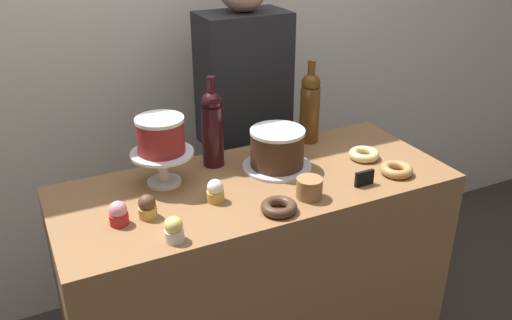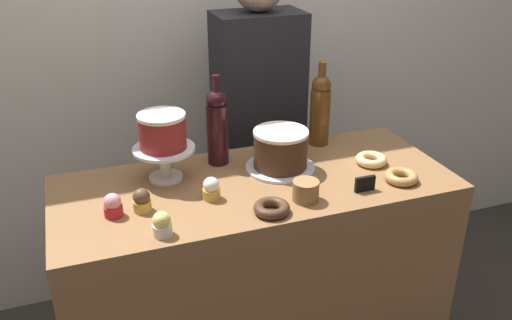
{
  "view_description": "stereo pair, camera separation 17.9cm",
  "coord_description": "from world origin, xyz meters",
  "px_view_note": "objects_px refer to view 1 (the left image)",
  "views": [
    {
      "loc": [
        -0.71,
        -1.45,
        1.79
      ],
      "look_at": [
        0.0,
        0.0,
        1.02
      ],
      "focal_mm": 37.97,
      "sensor_mm": 36.0,
      "label": 1
    },
    {
      "loc": [
        -0.54,
        -1.52,
        1.79
      ],
      "look_at": [
        0.0,
        0.0,
        1.02
      ],
      "focal_mm": 37.97,
      "sensor_mm": 36.0,
      "label": 2
    }
  ],
  "objects_px": {
    "cake_stand_pedestal": "(163,162)",
    "cupcake_lemon": "(174,230)",
    "barista_figure": "(244,143)",
    "cookie_stack": "(309,188)",
    "cupcake_vanilla": "(215,191)",
    "cupcake_strawberry": "(118,214)",
    "chocolate_round_cake": "(277,148)",
    "donut_chocolate": "(279,207)",
    "white_layer_cake": "(161,135)",
    "wine_bottle_amber": "(310,106)",
    "price_sign_chalkboard": "(364,178)",
    "donut_glazed": "(364,154)",
    "wine_bottle_dark_red": "(213,127)",
    "donut_maple": "(397,170)",
    "cupcake_chocolate": "(147,207)"
  },
  "relations": [
    {
      "from": "white_layer_cake",
      "to": "price_sign_chalkboard",
      "type": "distance_m",
      "value": 0.68
    },
    {
      "from": "white_layer_cake",
      "to": "barista_figure",
      "type": "relative_size",
      "value": 0.1
    },
    {
      "from": "chocolate_round_cake",
      "to": "donut_chocolate",
      "type": "bearing_deg",
      "value": -116.88
    },
    {
      "from": "wine_bottle_dark_red",
      "to": "price_sign_chalkboard",
      "type": "height_order",
      "value": "wine_bottle_dark_red"
    },
    {
      "from": "wine_bottle_amber",
      "to": "donut_glazed",
      "type": "distance_m",
      "value": 0.28
    },
    {
      "from": "wine_bottle_amber",
      "to": "donut_chocolate",
      "type": "distance_m",
      "value": 0.57
    },
    {
      "from": "wine_bottle_dark_red",
      "to": "cupcake_lemon",
      "type": "height_order",
      "value": "wine_bottle_dark_red"
    },
    {
      "from": "cupcake_vanilla",
      "to": "cupcake_strawberry",
      "type": "distance_m",
      "value": 0.3
    },
    {
      "from": "cupcake_lemon",
      "to": "barista_figure",
      "type": "relative_size",
      "value": 0.05
    },
    {
      "from": "wine_bottle_amber",
      "to": "price_sign_chalkboard",
      "type": "distance_m",
      "value": 0.42
    },
    {
      "from": "price_sign_chalkboard",
      "to": "cake_stand_pedestal",
      "type": "bearing_deg",
      "value": 152.91
    },
    {
      "from": "cupcake_vanilla",
      "to": "donut_chocolate",
      "type": "bearing_deg",
      "value": -44.53
    },
    {
      "from": "cupcake_strawberry",
      "to": "donut_chocolate",
      "type": "xyz_separation_m",
      "value": [
        0.45,
        -0.14,
        -0.02
      ]
    },
    {
      "from": "white_layer_cake",
      "to": "donut_glazed",
      "type": "xyz_separation_m",
      "value": [
        0.72,
        -0.13,
        -0.16
      ]
    },
    {
      "from": "wine_bottle_dark_red",
      "to": "barista_figure",
      "type": "height_order",
      "value": "barista_figure"
    },
    {
      "from": "cake_stand_pedestal",
      "to": "cookie_stack",
      "type": "distance_m",
      "value": 0.49
    },
    {
      "from": "wine_bottle_dark_red",
      "to": "donut_chocolate",
      "type": "distance_m",
      "value": 0.42
    },
    {
      "from": "cake_stand_pedestal",
      "to": "donut_glazed",
      "type": "xyz_separation_m",
      "value": [
        0.72,
        -0.13,
        -0.06
      ]
    },
    {
      "from": "cupcake_lemon",
      "to": "barista_figure",
      "type": "height_order",
      "value": "barista_figure"
    },
    {
      "from": "cake_stand_pedestal",
      "to": "cupcake_lemon",
      "type": "bearing_deg",
      "value": -102.67
    },
    {
      "from": "cake_stand_pedestal",
      "to": "cupcake_vanilla",
      "type": "height_order",
      "value": "cake_stand_pedestal"
    },
    {
      "from": "donut_maple",
      "to": "cupcake_vanilla",
      "type": "bearing_deg",
      "value": 170.91
    },
    {
      "from": "cupcake_vanilla",
      "to": "barista_figure",
      "type": "xyz_separation_m",
      "value": [
        0.37,
        0.58,
        -0.13
      ]
    },
    {
      "from": "cupcake_lemon",
      "to": "cupcake_strawberry",
      "type": "bearing_deg",
      "value": 127.93
    },
    {
      "from": "cake_stand_pedestal",
      "to": "price_sign_chalkboard",
      "type": "distance_m",
      "value": 0.67
    },
    {
      "from": "wine_bottle_dark_red",
      "to": "price_sign_chalkboard",
      "type": "distance_m",
      "value": 0.55
    },
    {
      "from": "wine_bottle_amber",
      "to": "wine_bottle_dark_red",
      "type": "bearing_deg",
      "value": -175.45
    },
    {
      "from": "white_layer_cake",
      "to": "wine_bottle_amber",
      "type": "relative_size",
      "value": 0.48
    },
    {
      "from": "white_layer_cake",
      "to": "wine_bottle_dark_red",
      "type": "bearing_deg",
      "value": 17.4
    },
    {
      "from": "wine_bottle_amber",
      "to": "price_sign_chalkboard",
      "type": "bearing_deg",
      "value": -93.73
    },
    {
      "from": "cake_stand_pedestal",
      "to": "cupcake_lemon",
      "type": "height_order",
      "value": "cake_stand_pedestal"
    },
    {
      "from": "cupcake_strawberry",
      "to": "cake_stand_pedestal",
      "type": "bearing_deg",
      "value": 43.8
    },
    {
      "from": "cupcake_vanilla",
      "to": "donut_glazed",
      "type": "distance_m",
      "value": 0.61
    },
    {
      "from": "cupcake_chocolate",
      "to": "price_sign_chalkboard",
      "type": "height_order",
      "value": "cupcake_chocolate"
    },
    {
      "from": "wine_bottle_dark_red",
      "to": "donut_maple",
      "type": "height_order",
      "value": "wine_bottle_dark_red"
    },
    {
      "from": "chocolate_round_cake",
      "to": "cookie_stack",
      "type": "height_order",
      "value": "chocolate_round_cake"
    },
    {
      "from": "cake_stand_pedestal",
      "to": "donut_chocolate",
      "type": "bearing_deg",
      "value": -51.9
    },
    {
      "from": "white_layer_cake",
      "to": "cupcake_chocolate",
      "type": "xyz_separation_m",
      "value": [
        -0.11,
        -0.18,
        -0.14
      ]
    },
    {
      "from": "cupcake_strawberry",
      "to": "donut_chocolate",
      "type": "bearing_deg",
      "value": -17.54
    },
    {
      "from": "price_sign_chalkboard",
      "to": "donut_maple",
      "type": "bearing_deg",
      "value": 6.93
    },
    {
      "from": "chocolate_round_cake",
      "to": "wine_bottle_dark_red",
      "type": "bearing_deg",
      "value": 147.52
    },
    {
      "from": "cupcake_strawberry",
      "to": "wine_bottle_dark_red",
      "type": "bearing_deg",
      "value": 32.14
    },
    {
      "from": "wine_bottle_dark_red",
      "to": "cookie_stack",
      "type": "distance_m",
      "value": 0.42
    },
    {
      "from": "donut_glazed",
      "to": "barista_figure",
      "type": "distance_m",
      "value": 0.59
    },
    {
      "from": "wine_bottle_dark_red",
      "to": "donut_maple",
      "type": "distance_m",
      "value": 0.65
    },
    {
      "from": "donut_glazed",
      "to": "donut_maple",
      "type": "relative_size",
      "value": 1.0
    },
    {
      "from": "wine_bottle_amber",
      "to": "donut_maple",
      "type": "height_order",
      "value": "wine_bottle_amber"
    },
    {
      "from": "cupcake_lemon",
      "to": "cupcake_chocolate",
      "type": "bearing_deg",
      "value": 101.93
    },
    {
      "from": "cupcake_strawberry",
      "to": "cupcake_chocolate",
      "type": "height_order",
      "value": "same"
    },
    {
      "from": "cookie_stack",
      "to": "chocolate_round_cake",
      "type": "bearing_deg",
      "value": 87.87
    }
  ]
}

